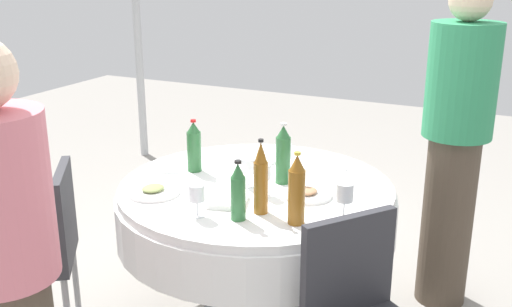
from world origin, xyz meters
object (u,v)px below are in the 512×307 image
object	(u,v)px
bottle_amber_left	(297,191)
wine_glass_south	(285,152)
bottle_green_west	(283,155)
wine_glass_outer	(264,173)
wine_glass_near	(248,167)
plate_rear	(153,191)
plate_inner	(307,194)
bottle_amber_far	(261,179)
bottle_green_near	(194,147)
wine_glass_right	(197,194)
chair_south	(45,243)
person_east	(6,271)
plate_right	(256,159)
wine_glass_left	(345,193)
dining_table	(256,213)
person_far	(455,143)
bottle_green_east	(238,192)

from	to	relation	value
bottle_amber_left	wine_glass_south	world-z (taller)	bottle_amber_left
bottle_green_west	wine_glass_outer	world-z (taller)	bottle_green_west
wine_glass_near	wine_glass_south	size ratio (longest dim) A/B	0.98
wine_glass_south	plate_rear	size ratio (longest dim) A/B	0.58
plate_inner	plate_rear	size ratio (longest dim) A/B	0.93
bottle_amber_far	bottle_green_near	size ratio (longest dim) A/B	1.22
wine_glass_right	chair_south	size ratio (longest dim) A/B	0.16
bottle_green_west	wine_glass_near	distance (m)	0.18
wine_glass_outer	person_east	world-z (taller)	person_east
plate_right	chair_south	world-z (taller)	chair_south
chair_south	plate_right	bearing A→B (deg)	-71.54
bottle_green_near	wine_glass_outer	world-z (taller)	bottle_green_near
bottle_green_near	wine_glass_left	size ratio (longest dim) A/B	1.69
plate_inner	plate_rear	distance (m)	0.70
wine_glass_left	plate_inner	world-z (taller)	wine_glass_left
wine_glass_south	wine_glass_right	world-z (taller)	same
dining_table	plate_inner	size ratio (longest dim) A/B	5.93
wine_glass_near	plate_inner	world-z (taller)	wine_glass_near
bottle_amber_far	person_far	bearing A→B (deg)	144.38
wine_glass_south	plate_inner	bearing A→B (deg)	39.41
bottle_amber_far	wine_glass_right	world-z (taller)	bottle_amber_far
bottle_amber_left	chair_south	size ratio (longest dim) A/B	0.35
wine_glass_south	person_far	bearing A→B (deg)	116.15
plate_right	plate_rear	xyz separation A→B (m)	(0.63, -0.22, 0.00)
plate_inner	chair_south	xyz separation A→B (m)	(0.54, -1.07, -0.23)
bottle_green_west	chair_south	bearing A→B (deg)	-53.91
bottle_amber_far	plate_rear	xyz separation A→B (m)	(0.02, -0.53, -0.14)
wine_glass_left	wine_glass_near	distance (m)	0.54
bottle_green_west	chair_south	size ratio (longest dim) A/B	0.34
plate_right	wine_glass_outer	bearing A→B (deg)	29.96
bottle_green_west	plate_right	bearing A→B (deg)	-133.11
bottle_amber_left	plate_right	world-z (taller)	bottle_amber_left
bottle_green_east	wine_glass_right	bearing A→B (deg)	-74.22
wine_glass_left	wine_glass_outer	world-z (taller)	wine_glass_left
bottle_green_near	person_east	bearing A→B (deg)	3.09
person_east	chair_south	xyz separation A→B (m)	(-0.64, -0.50, -0.30)
wine_glass_outer	wine_glass_right	bearing A→B (deg)	-24.02
bottle_amber_far	plate_inner	bearing A→B (deg)	156.38
wine_glass_right	chair_south	world-z (taller)	wine_glass_right
wine_glass_near	person_east	size ratio (longest dim) A/B	0.09
person_east	wine_glass_right	bearing A→B (deg)	-93.19
bottle_green_east	bottle_amber_left	size ratio (longest dim) A/B	0.84
bottle_green_near	wine_glass_south	size ratio (longest dim) A/B	1.90
wine_glass_left	wine_glass_outer	bearing A→B (deg)	-103.53
dining_table	person_east	bearing A→B (deg)	-13.58
bottle_amber_far	chair_south	size ratio (longest dim) A/B	0.37
bottle_amber_far	wine_glass_near	xyz separation A→B (m)	(-0.25, -0.18, -0.05)
dining_table	bottle_amber_far	distance (m)	0.45
plate_right	person_far	xyz separation A→B (m)	(-0.29, 0.96, 0.13)
wine_glass_south	person_east	xyz separation A→B (m)	(1.46, -0.34, -0.02)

